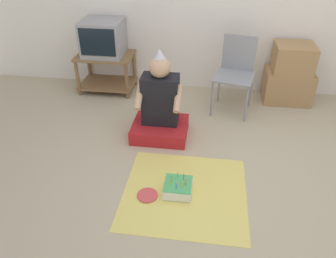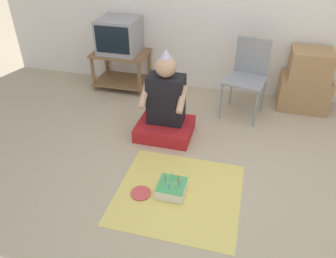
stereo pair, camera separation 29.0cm
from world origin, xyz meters
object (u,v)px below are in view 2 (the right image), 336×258
folding_chair (248,73)px  birthday_cake (172,188)px  tv (119,36)px  person_seated (165,108)px  paper_plate (141,193)px  cardboard_box_stack (306,82)px

folding_chair → birthday_cake: folding_chair is taller
tv → person_seated: 1.33m
birthday_cake → folding_chair: bearing=72.6°
paper_plate → cardboard_box_stack: bearing=53.7°
folding_chair → paper_plate: size_ratio=4.96×
tv → cardboard_box_stack: tv is taller
cardboard_box_stack → person_seated: (-1.42, -0.96, -0.03)m
cardboard_box_stack → person_seated: 1.71m
birthday_cake → paper_plate: bearing=-161.8°
tv → paper_plate: size_ratio=2.83×
cardboard_box_stack → paper_plate: size_ratio=4.16×
cardboard_box_stack → person_seated: bearing=-146.1°
tv → birthday_cake: (1.13, -1.80, -0.64)m
cardboard_box_stack → birthday_cake: bearing=-122.2°
birthday_cake → cardboard_box_stack: bearing=57.8°
paper_plate → person_seated: bearing=92.3°
tv → paper_plate: 2.19m
tv → cardboard_box_stack: 2.30m
birthday_cake → paper_plate: size_ratio=1.35×
birthday_cake → person_seated: bearing=108.3°
folding_chair → cardboard_box_stack: (0.66, 0.28, -0.16)m
folding_chair → paper_plate: bearing=-114.2°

